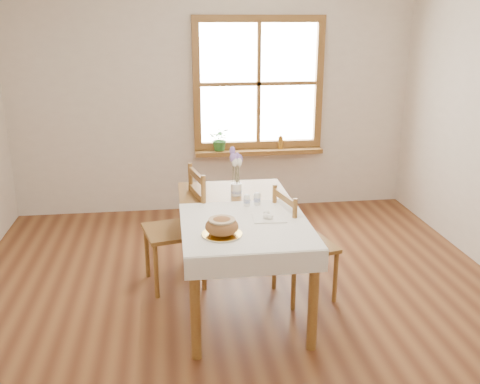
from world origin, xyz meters
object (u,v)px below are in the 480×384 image
object	(u,v)px
dining_table	(240,221)
chair_left	(173,229)
flower_vase	(236,190)
chair_right	(305,243)
bread_plate	(222,234)

from	to	relation	value
dining_table	chair_left	size ratio (longest dim) A/B	1.63
dining_table	flower_vase	bearing A→B (deg)	87.35
chair_left	flower_vase	distance (m)	0.61
chair_left	chair_right	world-z (taller)	chair_left
flower_vase	bread_plate	bearing A→B (deg)	-103.58
bread_plate	chair_right	bearing A→B (deg)	34.20
chair_left	chair_right	distance (m)	1.08
chair_left	chair_right	size ratio (longest dim) A/B	1.08
dining_table	bread_plate	size ratio (longest dim) A/B	6.09
chair_left	chair_right	xyz separation A→B (m)	(1.03, -0.35, -0.04)
chair_left	flower_vase	world-z (taller)	chair_left
chair_left	flower_vase	xyz separation A→B (m)	(0.52, 0.02, 0.31)
bread_plate	flower_vase	world-z (taller)	flower_vase
chair_right	chair_left	bearing A→B (deg)	58.68
chair_right	bread_plate	distance (m)	0.91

